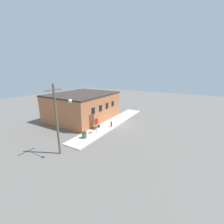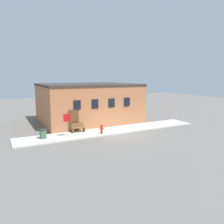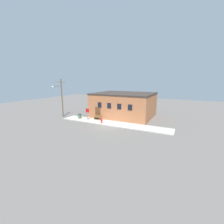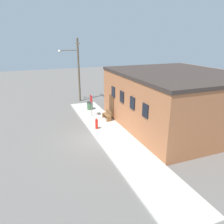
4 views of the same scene
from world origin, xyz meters
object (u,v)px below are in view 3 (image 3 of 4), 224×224
Objects in this scene: trash_bin at (80,116)px; bench at (98,117)px; utility_pole at (61,96)px; stop_sign at (87,112)px; fire_hydrant at (102,120)px.

bench is at bearing 11.02° from trash_bin.
trash_bin is at bearing 4.28° from utility_pole.
fire_hydrant is at bearing -8.95° from stop_sign.
bench is (-1.72, 1.55, -0.04)m from fire_hydrant.
trash_bin is 0.11× the size of utility_pole.
utility_pole reaches higher than stop_sign.
stop_sign is at bearing -11.62° from trash_bin.
trash_bin is (-2.02, 0.42, -1.01)m from stop_sign.
bench is at bearing 7.42° from utility_pole.
bench is 3.42m from trash_bin.
stop_sign is 6.40m from utility_pole.
stop_sign reaches higher than bench.
stop_sign reaches higher than fire_hydrant.
trash_bin is 5.21m from utility_pole.
fire_hydrant is 9.62m from utility_pole.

